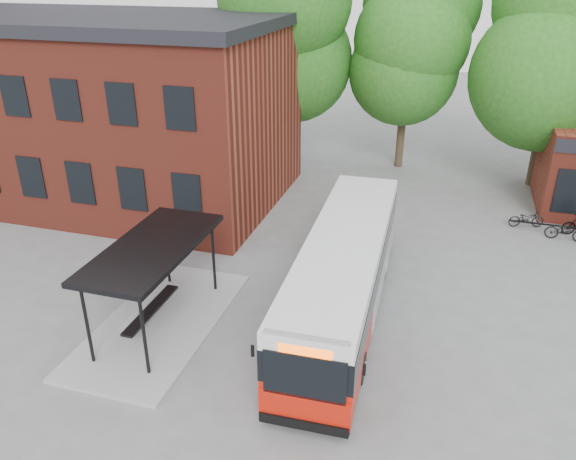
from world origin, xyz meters
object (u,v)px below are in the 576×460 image
(bicycle_2, at_px, (566,231))
(city_bus, at_px, (344,276))
(bus_shelter, at_px, (157,286))
(bicycle_0, at_px, (526,218))

(bicycle_2, bearing_deg, city_bus, 139.29)
(city_bus, height_order, bicycle_2, city_bus)
(bus_shelter, height_order, city_bus, bus_shelter)
(bus_shelter, xyz_separation_m, bicycle_2, (13.34, 10.37, -1.02))
(bus_shelter, distance_m, bicycle_2, 16.93)
(bicycle_0, bearing_deg, bicycle_2, -138.55)
(bus_shelter, bearing_deg, city_bus, 22.86)
(city_bus, xyz_separation_m, bicycle_0, (6.37, 9.00, -1.02))
(city_bus, xyz_separation_m, bicycle_2, (7.86, 8.06, -0.99))
(bicycle_0, relative_size, bicycle_2, 0.94)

